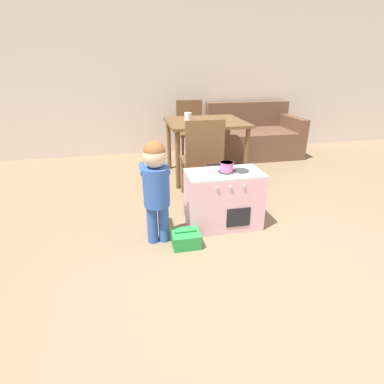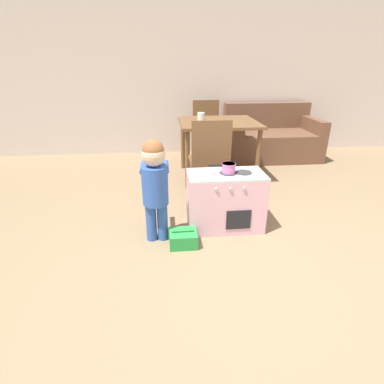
{
  "view_description": "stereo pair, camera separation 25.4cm",
  "coord_description": "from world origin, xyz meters",
  "px_view_note": "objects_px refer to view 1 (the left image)",
  "views": [
    {
      "loc": [
        -0.9,
        -1.52,
        1.4
      ],
      "look_at": [
        -0.42,
        0.77,
        0.39
      ],
      "focal_mm": 28.0,
      "sensor_mm": 36.0,
      "label": 1
    },
    {
      "loc": [
        -0.65,
        -1.56,
        1.4
      ],
      "look_at": [
        -0.42,
        0.77,
        0.39
      ],
      "focal_mm": 28.0,
      "sensor_mm": 36.0,
      "label": 2
    }
  ],
  "objects_px": {
    "toy_basket": "(186,239)",
    "couch": "(252,136)",
    "dining_table": "(205,129)",
    "cup_on_table": "(188,117)",
    "toy_pot": "(226,166)",
    "child_figure": "(156,181)",
    "play_kitchen": "(223,199)",
    "dining_chair_near": "(202,158)",
    "dining_chair_far": "(191,129)"
  },
  "relations": [
    {
      "from": "toy_pot",
      "to": "dining_chair_far",
      "type": "height_order",
      "value": "dining_chair_far"
    },
    {
      "from": "cup_on_table",
      "to": "dining_table",
      "type": "bearing_deg",
      "value": -16.9
    },
    {
      "from": "play_kitchen",
      "to": "toy_basket",
      "type": "relative_size",
      "value": 2.93
    },
    {
      "from": "child_figure",
      "to": "dining_chair_near",
      "type": "bearing_deg",
      "value": 53.07
    },
    {
      "from": "toy_pot",
      "to": "child_figure",
      "type": "distance_m",
      "value": 0.65
    },
    {
      "from": "toy_basket",
      "to": "couch",
      "type": "distance_m",
      "value": 2.95
    },
    {
      "from": "play_kitchen",
      "to": "toy_pot",
      "type": "height_order",
      "value": "toy_pot"
    },
    {
      "from": "toy_basket",
      "to": "dining_chair_near",
      "type": "bearing_deg",
      "value": 68.17
    },
    {
      "from": "play_kitchen",
      "to": "cup_on_table",
      "type": "relative_size",
      "value": 6.74
    },
    {
      "from": "dining_chair_far",
      "to": "couch",
      "type": "relative_size",
      "value": 0.64
    },
    {
      "from": "play_kitchen",
      "to": "cup_on_table",
      "type": "distance_m",
      "value": 1.52
    },
    {
      "from": "play_kitchen",
      "to": "dining_table",
      "type": "distance_m",
      "value": 1.42
    },
    {
      "from": "dining_table",
      "to": "dining_chair_near",
      "type": "distance_m",
      "value": 0.82
    },
    {
      "from": "toy_basket",
      "to": "dining_chair_far",
      "type": "xyz_separation_m",
      "value": [
        0.54,
        2.37,
        0.42
      ]
    },
    {
      "from": "dining_chair_far",
      "to": "cup_on_table",
      "type": "xyz_separation_m",
      "value": [
        -0.18,
        -0.67,
        0.3
      ]
    },
    {
      "from": "toy_pot",
      "to": "child_figure",
      "type": "relative_size",
      "value": 0.27
    },
    {
      "from": "toy_pot",
      "to": "dining_table",
      "type": "xyz_separation_m",
      "value": [
        0.16,
        1.36,
        0.05
      ]
    },
    {
      "from": "dining_table",
      "to": "play_kitchen",
      "type": "bearing_deg",
      "value": -97.23
    },
    {
      "from": "toy_pot",
      "to": "dining_chair_near",
      "type": "relative_size",
      "value": 0.27
    },
    {
      "from": "dining_chair_near",
      "to": "dining_chair_far",
      "type": "xyz_separation_m",
      "value": [
        0.19,
        1.51,
        0.0
      ]
    },
    {
      "from": "dining_chair_far",
      "to": "cup_on_table",
      "type": "distance_m",
      "value": 0.76
    },
    {
      "from": "toy_pot",
      "to": "toy_basket",
      "type": "relative_size",
      "value": 1.05
    },
    {
      "from": "child_figure",
      "to": "dining_table",
      "type": "bearing_deg",
      "value": 62.46
    },
    {
      "from": "toy_basket",
      "to": "dining_table",
      "type": "height_order",
      "value": "dining_table"
    },
    {
      "from": "toy_basket",
      "to": "dining_table",
      "type": "bearing_deg",
      "value": 70.58
    },
    {
      "from": "play_kitchen",
      "to": "toy_pot",
      "type": "xyz_separation_m",
      "value": [
        0.01,
        0.0,
        0.32
      ]
    },
    {
      "from": "play_kitchen",
      "to": "toy_pot",
      "type": "bearing_deg",
      "value": 2.12
    },
    {
      "from": "dining_table",
      "to": "cup_on_table",
      "type": "relative_size",
      "value": 9.82
    },
    {
      "from": "cup_on_table",
      "to": "dining_chair_near",
      "type": "bearing_deg",
      "value": -91.08
    },
    {
      "from": "dining_table",
      "to": "dining_chair_far",
      "type": "distance_m",
      "value": 0.76
    },
    {
      "from": "play_kitchen",
      "to": "dining_table",
      "type": "relative_size",
      "value": 0.69
    },
    {
      "from": "dining_chair_near",
      "to": "cup_on_table",
      "type": "height_order",
      "value": "dining_chair_near"
    },
    {
      "from": "toy_basket",
      "to": "cup_on_table",
      "type": "height_order",
      "value": "cup_on_table"
    },
    {
      "from": "dining_table",
      "to": "dining_chair_near",
      "type": "bearing_deg",
      "value": -106.65
    },
    {
      "from": "child_figure",
      "to": "cup_on_table",
      "type": "height_order",
      "value": "child_figure"
    },
    {
      "from": "couch",
      "to": "child_figure",
      "type": "bearing_deg",
      "value": -127.48
    },
    {
      "from": "dining_chair_far",
      "to": "cup_on_table",
      "type": "bearing_deg",
      "value": 75.34
    },
    {
      "from": "child_figure",
      "to": "couch",
      "type": "relative_size",
      "value": 0.62
    },
    {
      "from": "dining_chair_near",
      "to": "couch",
      "type": "distance_m",
      "value": 2.04
    },
    {
      "from": "play_kitchen",
      "to": "dining_chair_near",
      "type": "relative_size",
      "value": 0.75
    },
    {
      "from": "toy_basket",
      "to": "toy_pot",
      "type": "bearing_deg",
      "value": 32.87
    },
    {
      "from": "child_figure",
      "to": "dining_table",
      "type": "relative_size",
      "value": 0.89
    },
    {
      "from": "toy_basket",
      "to": "dining_chair_near",
      "type": "xyz_separation_m",
      "value": [
        0.35,
        0.86,
        0.42
      ]
    },
    {
      "from": "dining_table",
      "to": "dining_chair_near",
      "type": "height_order",
      "value": "dining_chair_near"
    },
    {
      "from": "toy_pot",
      "to": "dining_chair_near",
      "type": "xyz_separation_m",
      "value": [
        -0.07,
        0.59,
        -0.1
      ]
    },
    {
      "from": "child_figure",
      "to": "cup_on_table",
      "type": "distance_m",
      "value": 1.7
    },
    {
      "from": "toy_basket",
      "to": "play_kitchen",
      "type": "bearing_deg",
      "value": 33.66
    },
    {
      "from": "dining_chair_far",
      "to": "couch",
      "type": "xyz_separation_m",
      "value": [
        1.05,
        0.1,
        -0.18
      ]
    },
    {
      "from": "dining_chair_near",
      "to": "dining_chair_far",
      "type": "bearing_deg",
      "value": 82.75
    },
    {
      "from": "toy_basket",
      "to": "dining_chair_far",
      "type": "height_order",
      "value": "dining_chair_far"
    }
  ]
}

